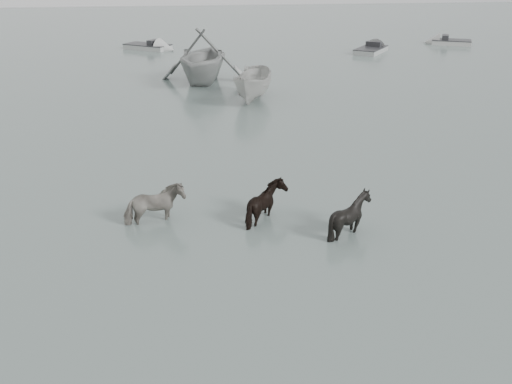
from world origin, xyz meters
TOP-DOWN VIEW (x-y plane):
  - ground at (0.00, 0.00)m, footprint 140.00×140.00m
  - pony_pinto at (-2.72, 1.11)m, footprint 1.83×1.23m
  - pony_dark at (0.43, 0.84)m, footprint 1.40×1.56m
  - pony_black at (2.52, -0.21)m, footprint 1.45×1.33m
  - rowboat_trail at (-0.52, 19.64)m, footprint 6.51×7.12m
  - boat_small at (1.79, 14.92)m, footprint 2.94×4.68m
  - skiff_port at (12.32, 28.32)m, footprint 4.11×4.80m
  - skiff_mid at (-4.34, 32.12)m, footprint 5.01×4.16m
  - skiff_star at (20.07, 31.38)m, footprint 4.50×3.19m

SIDE VIEW (x-z plane):
  - ground at x=0.00m, z-range 0.00..0.00m
  - skiff_port at x=12.32m, z-range 0.00..0.75m
  - skiff_mid at x=-4.34m, z-range 0.00..0.75m
  - skiff_star at x=20.07m, z-range 0.00..0.75m
  - pony_dark at x=0.43m, z-range 0.00..1.39m
  - pony_pinto at x=-2.72m, z-range 0.00..1.42m
  - pony_black at x=2.52m, z-range 0.00..1.44m
  - boat_small at x=1.79m, z-range 0.00..1.69m
  - rowboat_trail at x=-0.52m, z-range 0.00..3.20m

